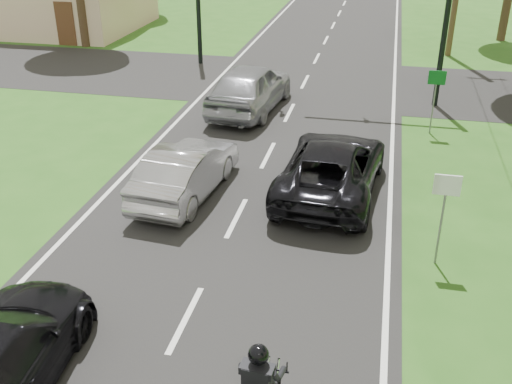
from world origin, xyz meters
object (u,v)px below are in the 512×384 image
sign_white (445,198)px  sign_green (436,87)px  silver_sedan (186,171)px  silver_suv (250,87)px  dark_suv (332,167)px

sign_white → sign_green: size_ratio=1.00×
silver_sedan → sign_green: bearing=-131.9°
sign_white → silver_sedan: bearing=162.6°
sign_green → silver_suv: bearing=171.1°
silver_sedan → silver_suv: bearing=-85.8°
dark_suv → silver_sedan: (-3.72, -0.97, -0.03)m
dark_suv → sign_green: sign_green is taller
dark_suv → sign_green: size_ratio=2.45×
silver_sedan → sign_green: 8.90m
dark_suv → sign_white: bearing=135.3°
dark_suv → sign_green: (2.78, 5.06, 0.86)m
sign_white → silver_suv: bearing=124.4°
silver_sedan → sign_white: (6.30, -1.98, 0.89)m
sign_white → sign_green: 8.00m
sign_green → dark_suv: bearing=-118.8°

